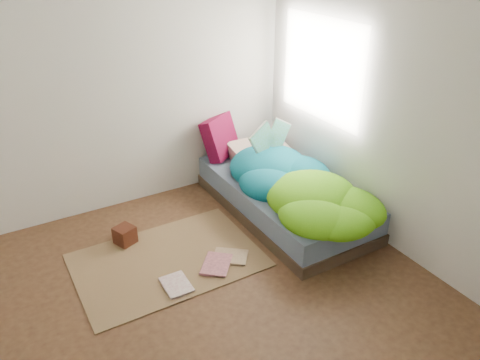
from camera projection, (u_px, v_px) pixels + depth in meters
name	position (u px, v px, depth m)	size (l,w,h in m)	color
ground	(211.00, 291.00, 3.83)	(3.50, 3.50, 0.00)	#422719
room_walls	(205.00, 99.00, 3.08)	(3.54, 3.54, 2.62)	silver
bed	(283.00, 197.00, 4.84)	(1.00, 2.00, 0.34)	#3A3020
duvet	(298.00, 177.00, 4.51)	(0.96, 1.84, 0.34)	#076974
rug	(168.00, 260.00, 4.18)	(1.60, 1.10, 0.01)	brown
pillow_floral	(258.00, 151.00, 5.28)	(0.64, 0.40, 0.14)	silver
pillow_magenta	(220.00, 137.00, 5.24)	(0.46, 0.14, 0.46)	#4E051E
open_book	(271.00, 128.00, 4.80)	(0.46, 0.10, 0.28)	#368D2E
wooden_box	(125.00, 235.00, 4.37)	(0.17, 0.17, 0.17)	#38110C
floor_book_a	(164.00, 289.00, 3.82)	(0.21, 0.29, 0.02)	white
floor_book_b	(204.00, 263.00, 4.11)	(0.23, 0.32, 0.03)	#DB7E89
floor_book_c	(228.00, 264.00, 4.10)	(0.22, 0.30, 0.02)	tan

